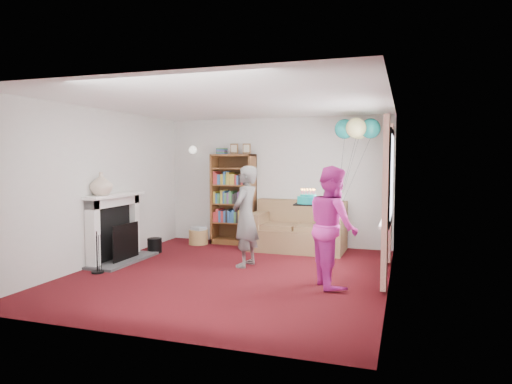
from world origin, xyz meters
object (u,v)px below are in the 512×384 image
(person_striped, at_px, (246,216))
(bookcase, at_px, (234,200))
(birthday_cake, at_px, (308,200))
(sofa, at_px, (298,232))
(person_magenta, at_px, (333,226))

(person_striped, bearing_deg, bookcase, -147.32)
(bookcase, distance_m, birthday_cake, 2.98)
(sofa, bearing_deg, birthday_cake, -72.42)
(person_magenta, bearing_deg, sofa, -2.74)
(sofa, height_order, person_striped, person_striped)
(bookcase, bearing_deg, sofa, -9.44)
(bookcase, height_order, person_striped, bookcase)
(birthday_cake, bearing_deg, person_magenta, -30.40)
(sofa, relative_size, person_magenta, 1.07)
(bookcase, bearing_deg, birthday_cake, -48.51)
(bookcase, xyz_separation_m, person_magenta, (2.35, -2.45, -0.08))
(sofa, bearing_deg, bookcase, 171.64)
(person_striped, relative_size, person_magenta, 0.99)
(person_striped, bearing_deg, birthday_cake, 73.46)
(sofa, bearing_deg, person_striped, -106.97)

